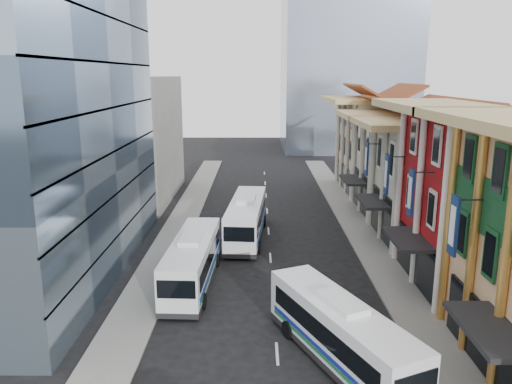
{
  "coord_description": "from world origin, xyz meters",
  "views": [
    {
      "loc": [
        -1.03,
        -15.42,
        14.21
      ],
      "look_at": [
        -1.15,
        22.8,
        5.2
      ],
      "focal_mm": 35.0,
      "sensor_mm": 36.0,
      "label": 1
    }
  ],
  "objects_px": {
    "bus_left_near": "(192,260)",
    "bus_left_far": "(247,217)",
    "bus_right": "(340,331)",
    "office_tower": "(19,62)"
  },
  "relations": [
    {
      "from": "bus_left_near",
      "to": "bus_left_far",
      "type": "bearing_deg",
      "value": 73.34
    },
    {
      "from": "bus_left_near",
      "to": "bus_right",
      "type": "bearing_deg",
      "value": -45.91
    },
    {
      "from": "bus_left_near",
      "to": "bus_right",
      "type": "distance_m",
      "value": 12.93
    },
    {
      "from": "office_tower",
      "to": "bus_left_far",
      "type": "xyz_separation_m",
      "value": [
        15.0,
        7.97,
        -13.1
      ]
    },
    {
      "from": "bus_right",
      "to": "bus_left_far",
      "type": "bearing_deg",
      "value": 80.22
    },
    {
      "from": "office_tower",
      "to": "bus_right",
      "type": "distance_m",
      "value": 26.82
    },
    {
      "from": "bus_left_near",
      "to": "bus_left_far",
      "type": "relative_size",
      "value": 0.94
    },
    {
      "from": "bus_left_far",
      "to": "bus_right",
      "type": "xyz_separation_m",
      "value": [
        5.1,
        -19.79,
        -0.16
      ]
    },
    {
      "from": "office_tower",
      "to": "bus_left_far",
      "type": "relative_size",
      "value": 2.53
    },
    {
      "from": "office_tower",
      "to": "bus_right",
      "type": "bearing_deg",
      "value": -30.46
    }
  ]
}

